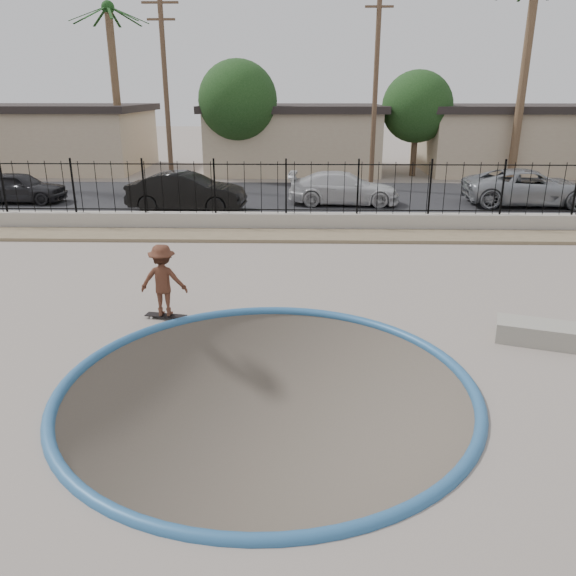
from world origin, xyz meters
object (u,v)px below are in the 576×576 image
at_px(car_a, 19,187).
at_px(car_b, 187,192).
at_px(skateboard, 166,316).
at_px(car_c, 344,188).
at_px(skater, 164,285).
at_px(concrete_ledge, 539,333).
at_px(car_d, 529,187).

distance_m(car_a, car_b, 7.87).
height_order(skateboard, car_c, car_c).
height_order(skater, concrete_ledge, skater).
bearing_deg(car_a, car_c, -89.53).
xyz_separation_m(car_c, car_d, (7.91, -0.03, 0.07)).
relative_size(skater, concrete_ledge, 0.98).
relative_size(car_a, car_d, 0.73).
bearing_deg(concrete_ledge, skateboard, 172.18).
distance_m(skater, car_d, 18.16).
bearing_deg(car_a, car_b, -101.25).
relative_size(concrete_ledge, car_b, 0.34).
distance_m(skater, skateboard, 0.72).
bearing_deg(car_d, skater, 137.84).
bearing_deg(skateboard, car_c, 80.57).
relative_size(car_a, car_b, 0.84).
distance_m(car_b, car_c, 6.68).
distance_m(skateboard, concrete_ledge, 7.70).
bearing_deg(skater, car_b, -79.65).
height_order(car_a, car_b, car_b).
distance_m(car_c, car_d, 7.91).
xyz_separation_m(concrete_ledge, car_b, (-9.37, 12.50, 0.61)).
relative_size(skateboard, concrete_ledge, 0.58).
relative_size(skateboard, car_d, 0.17).
relative_size(car_a, car_c, 0.83).
height_order(concrete_ledge, car_d, car_d).
relative_size(concrete_ledge, car_c, 0.34).
distance_m(car_a, car_d, 22.11).
height_order(concrete_ledge, car_a, car_a).
xyz_separation_m(concrete_ledge, car_a, (-17.08, 14.10, 0.51)).
height_order(car_b, car_d, car_b).
relative_size(skateboard, car_c, 0.20).
xyz_separation_m(skater, skateboard, (0.00, 0.00, -0.72)).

